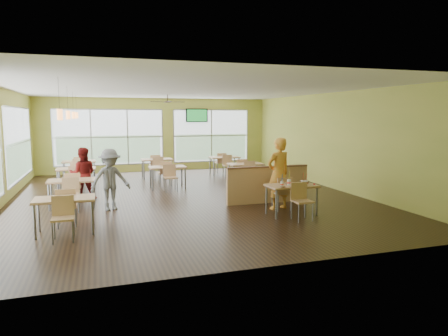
{
  "coord_description": "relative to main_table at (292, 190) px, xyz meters",
  "views": [
    {
      "loc": [
        -2.5,
        -11.68,
        2.42
      ],
      "look_at": [
        0.92,
        -0.93,
        0.95
      ],
      "focal_mm": 32.0,
      "sensor_mm": 36.0,
      "label": 1
    }
  ],
  "objects": [
    {
      "name": "ketchup_cup",
      "position": [
        0.55,
        -0.13,
        0.13
      ],
      "size": [
        0.05,
        0.05,
        0.02
      ],
      "primitive_type": "cylinder",
      "color": "#A3000D",
      "rests_on": "main_table"
    },
    {
      "name": "dining_tables",
      "position": [
        -3.05,
        4.71,
        -0.0
      ],
      "size": [
        6.92,
        8.72,
        0.87
      ],
      "color": "tan",
      "rests_on": "floor"
    },
    {
      "name": "cup_blue",
      "position": [
        -0.35,
        -0.18,
        0.19
      ],
      "size": [
        0.09,
        0.09,
        0.33
      ],
      "color": "white",
      "rests_on": "main_table"
    },
    {
      "name": "wrapper_right",
      "position": [
        0.22,
        -0.27,
        0.14
      ],
      "size": [
        0.16,
        0.16,
        0.03
      ],
      "primitive_type": "ellipsoid",
      "rotation": [
        0.0,
        0.0,
        -0.32
      ],
      "color": "#916A46",
      "rests_on": "main_table"
    },
    {
      "name": "man_plaid",
      "position": [
        -0.04,
        0.67,
        0.31
      ],
      "size": [
        0.77,
        0.59,
        1.87
      ],
      "primitive_type": "imported",
      "rotation": [
        0.0,
        0.0,
        3.37
      ],
      "color": "orange",
      "rests_on": "floor"
    },
    {
      "name": "patron_maroon",
      "position": [
        -4.94,
        3.39,
        0.14
      ],
      "size": [
        0.78,
        0.62,
        1.53
      ],
      "primitive_type": "imported",
      "rotation": [
        0.0,
        0.0,
        3.08
      ],
      "color": "maroon",
      "rests_on": "floor"
    },
    {
      "name": "window_bays",
      "position": [
        -4.65,
        6.08,
        0.85
      ],
      "size": [
        9.24,
        10.24,
        2.38
      ],
      "color": "white",
      "rests_on": "room"
    },
    {
      "name": "cup_red_far",
      "position": [
        0.31,
        -0.15,
        0.18
      ],
      "size": [
        0.09,
        0.09,
        0.31
      ],
      "color": "white",
      "rests_on": "main_table"
    },
    {
      "name": "half_wall_divider",
      "position": [
        0.0,
        1.45,
        -0.11
      ],
      "size": [
        2.4,
        0.14,
        1.04
      ],
      "color": "tan",
      "rests_on": "floor"
    },
    {
      "name": "room",
      "position": [
        -2.0,
        3.0,
        0.97
      ],
      "size": [
        12.0,
        12.04,
        3.2
      ],
      "color": "black",
      "rests_on": "ground"
    },
    {
      "name": "ceiling_fan",
      "position": [
        -2.0,
        6.0,
        2.32
      ],
      "size": [
        1.25,
        1.25,
        0.29
      ],
      "color": "#2D2119",
      "rests_on": "ceiling"
    },
    {
      "name": "pendant_lights",
      "position": [
        -5.2,
        3.68,
        1.82
      ],
      "size": [
        0.11,
        7.31,
        0.86
      ],
      "color": "#2D2119",
      "rests_on": "ceiling"
    },
    {
      "name": "cup_yellow",
      "position": [
        -0.1,
        -0.06,
        0.19
      ],
      "size": [
        0.1,
        0.1,
        0.37
      ],
      "color": "white",
      "rests_on": "main_table"
    },
    {
      "name": "main_table",
      "position": [
        0.0,
        0.0,
        0.0
      ],
      "size": [
        1.22,
        1.52,
        0.87
      ],
      "color": "tan",
      "rests_on": "floor"
    },
    {
      "name": "tv_backwall",
      "position": [
        -0.2,
        8.9,
        1.82
      ],
      "size": [
        1.0,
        0.07,
        0.6
      ],
      "color": "black",
      "rests_on": "wall_back"
    },
    {
      "name": "wrapper_mid",
      "position": [
        -0.04,
        0.07,
        0.15
      ],
      "size": [
        0.21,
        0.19,
        0.05
      ],
      "primitive_type": "ellipsoid",
      "rotation": [
        0.0,
        0.0,
        0.0
      ],
      "color": "#916A46",
      "rests_on": "main_table"
    },
    {
      "name": "wrapper_left",
      "position": [
        -0.37,
        -0.27,
        0.14
      ],
      "size": [
        0.15,
        0.14,
        0.04
      ],
      "primitive_type": "ellipsoid",
      "rotation": [
        0.0,
        0.0,
        0.09
      ],
      "color": "#916A46",
      "rests_on": "main_table"
    },
    {
      "name": "food_basket",
      "position": [
        0.42,
        0.13,
        0.15
      ],
      "size": [
        0.24,
        0.24,
        0.05
      ],
      "color": "black",
      "rests_on": "main_table"
    },
    {
      "name": "cup_red_near",
      "position": [
        0.18,
        -0.23,
        0.19
      ],
      "size": [
        0.1,
        0.1,
        0.35
      ],
      "color": "white",
      "rests_on": "main_table"
    },
    {
      "name": "patron_grey",
      "position": [
        -4.23,
        1.89,
        0.17
      ],
      "size": [
        1.15,
        0.84,
        1.59
      ],
      "primitive_type": "imported",
      "rotation": [
        0.0,
        0.0,
        0.26
      ],
      "color": "slate",
      "rests_on": "floor"
    }
  ]
}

